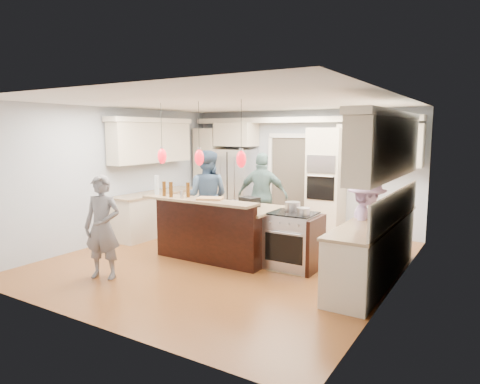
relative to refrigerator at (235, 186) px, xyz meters
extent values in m
plane|color=#AD642F|center=(1.55, -2.64, -0.90)|extent=(6.00, 6.00, 0.00)
cube|color=#B2BCC6|center=(1.55, 0.36, 0.45)|extent=(5.50, 0.04, 2.70)
cube|color=#B2BCC6|center=(1.55, -5.64, 0.45)|extent=(5.50, 0.04, 2.70)
cube|color=#B2BCC6|center=(-1.20, -2.64, 0.45)|extent=(0.04, 6.00, 2.70)
cube|color=#B2BCC6|center=(4.30, -2.64, 0.45)|extent=(0.04, 6.00, 2.70)
cube|color=white|center=(1.55, -2.64, 1.80)|extent=(5.50, 6.00, 0.04)
cube|color=#B7B7BC|center=(0.00, 0.00, 0.00)|extent=(0.90, 0.70, 1.80)
cube|color=beige|center=(2.30, 0.03, 0.25)|extent=(0.72, 0.64, 2.30)
cube|color=black|center=(2.30, -0.30, 0.65)|extent=(0.60, 0.02, 0.35)
cube|color=black|center=(2.30, -0.30, 0.15)|extent=(0.60, 0.02, 0.50)
cylinder|color=#B7B7BC|center=(2.30, -0.33, 0.40)|extent=(0.55, 0.02, 0.02)
cube|color=beige|center=(-0.80, 0.06, 0.25)|extent=(0.60, 0.58, 2.30)
cube|color=beige|center=(0.00, 0.06, 1.25)|extent=(0.95, 0.58, 0.55)
cube|color=beige|center=(3.35, 0.18, 1.05)|extent=(1.70, 0.35, 0.85)
cube|color=beige|center=(1.55, 0.16, 1.58)|extent=(5.30, 0.38, 0.12)
cube|color=#4C443A|center=(1.30, 0.35, 0.15)|extent=(0.90, 0.06, 2.10)
cube|color=white|center=(1.30, 0.31, 1.23)|extent=(1.04, 0.06, 0.10)
cube|color=beige|center=(3.95, -2.34, -0.46)|extent=(0.60, 3.00, 0.88)
cube|color=tan|center=(3.95, -2.34, 0.00)|extent=(0.64, 3.05, 0.04)
cube|color=beige|center=(4.07, -2.34, 1.08)|extent=(0.35, 3.00, 0.85)
cube|color=beige|center=(4.06, -2.34, 1.56)|extent=(0.37, 3.10, 0.10)
cube|color=beige|center=(-0.85, -1.84, -0.46)|extent=(0.60, 2.20, 0.88)
cube|color=tan|center=(-0.85, -1.84, 0.00)|extent=(0.64, 2.25, 0.04)
cube|color=beige|center=(-0.97, -1.84, 1.08)|extent=(0.35, 2.20, 0.85)
cube|color=beige|center=(-0.96, -1.84, 1.56)|extent=(0.37, 2.30, 0.10)
cube|color=black|center=(1.30, -2.49, -0.46)|extent=(2.00, 1.00, 0.88)
cube|color=tan|center=(1.30, -2.49, 0.00)|extent=(2.10, 1.10, 0.04)
cube|color=black|center=(1.30, -3.05, -0.36)|extent=(2.00, 0.12, 1.08)
cube|color=tan|center=(1.30, -3.19, 0.20)|extent=(2.10, 0.42, 0.04)
cube|color=black|center=(1.79, -2.36, 0.10)|extent=(0.36, 0.32, 0.16)
cube|color=#B7B7BC|center=(2.68, -2.49, -0.45)|extent=(0.76, 0.66, 0.90)
cube|color=black|center=(2.68, -2.83, -0.50)|extent=(0.65, 0.01, 0.45)
cube|color=black|center=(2.68, -2.49, 0.01)|extent=(0.72, 0.59, 0.02)
cube|color=black|center=(3.09, -2.49, -0.46)|extent=(0.06, 0.71, 0.88)
cylinder|color=black|center=(0.50, -3.15, 1.43)|extent=(0.01, 0.01, 0.75)
ellipsoid|color=red|center=(0.50, -3.15, 0.90)|extent=(0.15, 0.15, 0.26)
cylinder|color=black|center=(1.30, -3.15, 1.43)|extent=(0.01, 0.01, 0.75)
ellipsoid|color=red|center=(1.30, -3.15, 0.90)|extent=(0.15, 0.15, 0.26)
cylinder|color=black|center=(2.10, -3.15, 1.43)|extent=(0.01, 0.01, 0.75)
ellipsoid|color=red|center=(2.10, -3.15, 0.90)|extent=(0.15, 0.15, 0.26)
imported|color=slate|center=(0.43, -4.44, -0.11)|extent=(0.67, 0.55, 1.58)
imported|color=#334964|center=(0.45, -1.79, 0.02)|extent=(1.06, 0.93, 1.85)
imported|color=slate|center=(1.33, -1.04, 0.00)|extent=(1.13, 0.69, 1.80)
imported|color=#B894C7|center=(3.80, -2.26, -0.13)|extent=(0.85, 1.12, 1.53)
cube|color=#8F704E|center=(2.68, -2.44, -0.89)|extent=(0.62, 0.88, 0.01)
cylinder|color=silver|center=(0.35, -3.14, 0.39)|extent=(0.09, 0.09, 0.34)
cylinder|color=#4F2E0E|center=(0.58, -3.21, 0.35)|extent=(0.07, 0.07, 0.25)
cylinder|color=#4F2E0E|center=(0.77, -3.25, 0.35)|extent=(0.08, 0.08, 0.26)
cylinder|color=#4F2E0E|center=(1.02, -3.11, 0.35)|extent=(0.07, 0.07, 0.25)
cylinder|color=#B7B7BC|center=(0.96, -3.20, 0.28)|extent=(0.07, 0.07, 0.11)
cube|color=tan|center=(1.48, -3.11, 0.24)|extent=(0.49, 0.42, 0.03)
cylinder|color=#B7B7BC|center=(2.61, -2.35, 0.10)|extent=(0.26, 0.26, 0.15)
cylinder|color=#B7B7BC|center=(2.88, -2.54, 0.07)|extent=(0.21, 0.21, 0.11)
camera|label=1|loc=(5.51, -8.73, 1.32)|focal=32.00mm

